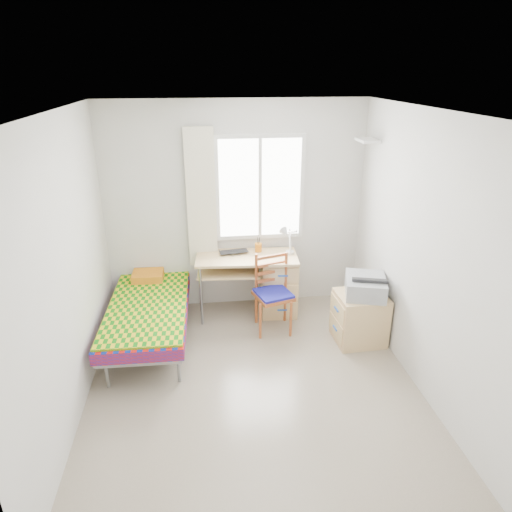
{
  "coord_description": "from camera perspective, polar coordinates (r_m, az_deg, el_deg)",
  "views": [
    {
      "loc": [
        -0.45,
        -3.69,
        2.92
      ],
      "look_at": [
        0.1,
        0.55,
        1.15
      ],
      "focal_mm": 32.0,
      "sensor_mm": 36.0,
      "label": 1
    }
  ],
  "objects": [
    {
      "name": "floor",
      "position": [
        4.72,
        -0.36,
        -15.63
      ],
      "size": [
        3.5,
        3.5,
        0.0
      ],
      "primitive_type": "plane",
      "color": "#BCAD93",
      "rests_on": "ground"
    },
    {
      "name": "window",
      "position": [
        5.64,
        0.49,
        8.46
      ],
      "size": [
        1.1,
        0.04,
        1.3
      ],
      "color": "white",
      "rests_on": "wall_back"
    },
    {
      "name": "cabinet",
      "position": [
        5.34,
        12.78,
        -7.56
      ],
      "size": [
        0.56,
        0.5,
        0.58
      ],
      "rotation": [
        0.0,
        0.0,
        0.04
      ],
      "color": "tan",
      "rests_on": "floor"
    },
    {
      "name": "chair",
      "position": [
        5.37,
        2.18,
        -4.09
      ],
      "size": [
        0.49,
        0.49,
        0.92
      ],
      "rotation": [
        0.0,
        0.0,
        0.29
      ],
      "color": "#96491D",
      "rests_on": "floor"
    },
    {
      "name": "wall_left",
      "position": [
        4.19,
        -22.69,
        -2.05
      ],
      "size": [
        0.0,
        3.5,
        3.5
      ],
      "primitive_type": "plane",
      "rotation": [
        1.57,
        0.0,
        1.57
      ],
      "color": "silver",
      "rests_on": "ground"
    },
    {
      "name": "ceiling",
      "position": [
        3.73,
        -0.46,
        17.62
      ],
      "size": [
        3.5,
        3.5,
        0.0
      ],
      "primitive_type": "plane",
      "rotation": [
        3.14,
        0.0,
        0.0
      ],
      "color": "white",
      "rests_on": "wall_back"
    },
    {
      "name": "laptop",
      "position": [
        5.64,
        -2.69,
        0.3
      ],
      "size": [
        0.38,
        0.27,
        0.03
      ],
      "primitive_type": "imported",
      "rotation": [
        0.0,
        0.0,
        0.13
      ],
      "color": "black",
      "rests_on": "desk"
    },
    {
      "name": "curtain",
      "position": [
        5.57,
        -6.86,
        7.06
      ],
      "size": [
        0.35,
        0.05,
        1.7
      ],
      "primitive_type": "cube",
      "color": "white",
      "rests_on": "wall_back"
    },
    {
      "name": "wall_back",
      "position": [
        5.69,
        -2.56,
        5.98
      ],
      "size": [
        3.2,
        0.0,
        3.2
      ],
      "primitive_type": "plane",
      "rotation": [
        1.57,
        0.0,
        0.0
      ],
      "color": "silver",
      "rests_on": "ground"
    },
    {
      "name": "bed",
      "position": [
        5.38,
        -13.25,
        -6.11
      ],
      "size": [
        0.92,
        1.89,
        0.81
      ],
      "rotation": [
        0.0,
        0.0,
        -0.03
      ],
      "color": "gray",
      "rests_on": "floor"
    },
    {
      "name": "task_lamp",
      "position": [
        5.48,
        3.91,
        2.32
      ],
      "size": [
        0.23,
        0.32,
        0.41
      ],
      "rotation": [
        0.0,
        0.0,
        -0.38
      ],
      "color": "white",
      "rests_on": "desk"
    },
    {
      "name": "floating_shelf",
      "position": [
        5.5,
        13.76,
        13.87
      ],
      "size": [
        0.2,
        0.32,
        0.03
      ],
      "primitive_type": "cube",
      "color": "white",
      "rests_on": "wall_right"
    },
    {
      "name": "printer",
      "position": [
        5.18,
        13.52,
        -3.62
      ],
      "size": [
        0.54,
        0.59,
        0.21
      ],
      "rotation": [
        0.0,
        0.0,
        -0.28
      ],
      "color": "#AAAEB2",
      "rests_on": "cabinet"
    },
    {
      "name": "book",
      "position": [
        5.66,
        -2.71,
        -1.79
      ],
      "size": [
        0.2,
        0.25,
        0.02
      ],
      "primitive_type": "imported",
      "rotation": [
        0.0,
        0.0,
        0.11
      ],
      "color": "gray",
      "rests_on": "desk"
    },
    {
      "name": "wall_right",
      "position": [
        4.52,
        20.17,
        0.08
      ],
      "size": [
        0.0,
        3.5,
        3.5
      ],
      "primitive_type": "plane",
      "rotation": [
        1.57,
        0.0,
        -1.57
      ],
      "color": "silver",
      "rests_on": "ground"
    },
    {
      "name": "pen_cup",
      "position": [
        5.72,
        0.29,
        1.08
      ],
      "size": [
        0.1,
        0.1,
        0.11
      ],
      "primitive_type": "cylinder",
      "rotation": [
        0.0,
        0.0,
        0.15
      ],
      "color": "orange",
      "rests_on": "desk"
    },
    {
      "name": "desk",
      "position": [
        5.78,
        2.13,
        -3.12
      ],
      "size": [
        1.28,
        0.66,
        0.77
      ],
      "rotation": [
        0.0,
        0.0,
        -0.07
      ],
      "color": "#E3C677",
      "rests_on": "floor"
    }
  ]
}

